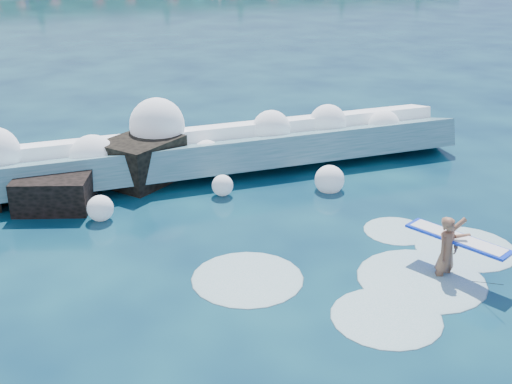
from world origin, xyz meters
TOP-DOWN VIEW (x-y plane):
  - ground at (0.00, 0.00)m, footprint 200.00×200.00m
  - breaking_wave at (0.77, 7.13)m, footprint 18.67×2.88m
  - rock_cluster at (-3.60, 6.36)m, footprint 8.71×3.67m
  - surfer_with_board at (4.88, -1.40)m, footprint 1.50×2.91m
  - wave_spray at (0.14, 7.01)m, footprint 15.14×4.67m
  - surf_foam at (3.87, -0.97)m, footprint 9.59×5.43m

SIDE VIEW (x-z plane):
  - ground at x=0.00m, z-range 0.00..0.00m
  - surf_foam at x=3.87m, z-range -0.07..0.07m
  - rock_cluster at x=-3.60m, z-range -0.29..1.29m
  - breaking_wave at x=0.77m, z-range -0.24..1.37m
  - surfer_with_board at x=4.88m, z-range -0.23..1.52m
  - wave_spray at x=0.14m, z-range -0.16..2.37m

